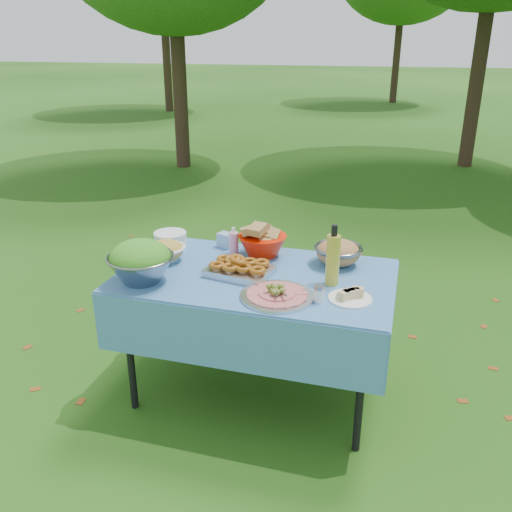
{
  "coord_description": "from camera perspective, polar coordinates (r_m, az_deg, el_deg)",
  "views": [
    {
      "loc": [
        0.74,
        -2.56,
        1.94
      ],
      "look_at": [
        0.0,
        0.0,
        0.87
      ],
      "focal_mm": 38.0,
      "sensor_mm": 36.0,
      "label": 1
    }
  ],
  "objects": [
    {
      "name": "picnic_table",
      "position": [
        3.09,
        -0.02,
        -8.41
      ],
      "size": [
        1.46,
        0.86,
        0.76
      ],
      "primitive_type": "cube",
      "color": "#84B9FE",
      "rests_on": "ground"
    },
    {
      "name": "ground",
      "position": [
        3.3,
        -0.02,
        -14.12
      ],
      "size": [
        80.0,
        80.0,
        0.0
      ],
      "primitive_type": "plane",
      "color": "#163509",
      "rests_on": "ground"
    },
    {
      "name": "pasta_bowl_steel",
      "position": [
        3.06,
        8.65,
        0.41
      ],
      "size": [
        0.35,
        0.35,
        0.14
      ],
      "primitive_type": null,
      "rotation": [
        0.0,
        0.0,
        -0.42
      ],
      "color": "gray",
      "rests_on": "picnic_table"
    },
    {
      "name": "wipes_box",
      "position": [
        3.29,
        -3.18,
        1.68
      ],
      "size": [
        0.11,
        0.1,
        0.09
      ],
      "primitive_type": "cube",
      "rotation": [
        0.0,
        0.0,
        -0.38
      ],
      "color": "#8BB5D6",
      "rests_on": "picnic_table"
    },
    {
      "name": "charcuterie_platter",
      "position": [
        2.65,
        2.23,
        -3.55
      ],
      "size": [
        0.38,
        0.38,
        0.08
      ],
      "primitive_type": "cylinder",
      "rotation": [
        0.0,
        0.0,
        0.03
      ],
      "color": "silver",
      "rests_on": "picnic_table"
    },
    {
      "name": "pasta_bowl_white",
      "position": [
        3.12,
        -9.46,
        0.6
      ],
      "size": [
        0.23,
        0.23,
        0.12
      ],
      "primitive_type": null,
      "rotation": [
        0.0,
        0.0,
        0.09
      ],
      "color": "white",
      "rests_on": "picnic_table"
    },
    {
      "name": "sanitizer_bottle",
      "position": [
        3.17,
        -2.38,
        1.61
      ],
      "size": [
        0.06,
        0.06,
        0.16
      ],
      "primitive_type": "cylinder",
      "rotation": [
        0.0,
        0.0,
        0.06
      ],
      "color": "#F79DCA",
      "rests_on": "picnic_table"
    },
    {
      "name": "shaker",
      "position": [
        2.62,
        6.65,
        -3.96
      ],
      "size": [
        0.06,
        0.06,
        0.08
      ],
      "primitive_type": "cylinder",
      "rotation": [
        0.0,
        0.0,
        0.08
      ],
      "color": "white",
      "rests_on": "picnic_table"
    },
    {
      "name": "oil_bottle",
      "position": [
        2.77,
        8.11,
        0.09
      ],
      "size": [
        0.09,
        0.09,
        0.32
      ],
      "primitive_type": "cylinder",
      "rotation": [
        0.0,
        0.0,
        -0.25
      ],
      "color": "gold",
      "rests_on": "picnic_table"
    },
    {
      "name": "fried_tray",
      "position": [
        2.9,
        -1.75,
        -1.27
      ],
      "size": [
        0.37,
        0.29,
        0.08
      ],
      "primitive_type": "cube",
      "rotation": [
        0.0,
        0.0,
        -0.17
      ],
      "color": "silver",
      "rests_on": "picnic_table"
    },
    {
      "name": "plate_stack",
      "position": [
        3.34,
        -9.01,
        1.76
      ],
      "size": [
        0.24,
        0.24,
        0.09
      ],
      "primitive_type": "cylinder",
      "rotation": [
        0.0,
        0.0,
        -0.24
      ],
      "color": "white",
      "rests_on": "picnic_table"
    },
    {
      "name": "salad_bowl",
      "position": [
        2.85,
        -12.07,
        -0.55
      ],
      "size": [
        0.44,
        0.44,
        0.23
      ],
      "primitive_type": null,
      "rotation": [
        0.0,
        0.0,
        0.35
      ],
      "color": "gray",
      "rests_on": "picnic_table"
    },
    {
      "name": "bread_bowl",
      "position": [
        3.14,
        0.69,
        1.69
      ],
      "size": [
        0.29,
        0.29,
        0.19
      ],
      "primitive_type": null,
      "rotation": [
        0.0,
        0.0,
        -0.01
      ],
      "color": "red",
      "rests_on": "picnic_table"
    },
    {
      "name": "cheese_plate",
      "position": [
        2.67,
        9.91,
        -3.97
      ],
      "size": [
        0.28,
        0.28,
        0.06
      ],
      "primitive_type": "cylinder",
      "rotation": [
        0.0,
        0.0,
        0.41
      ],
      "color": "white",
      "rests_on": "picnic_table"
    }
  ]
}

